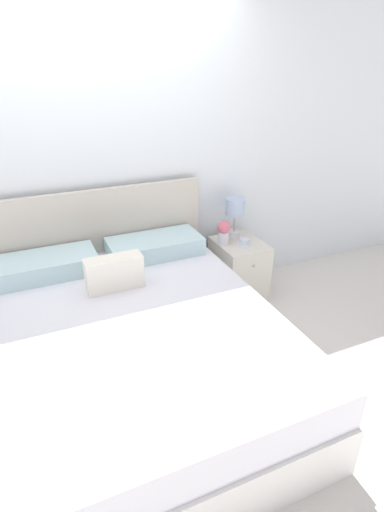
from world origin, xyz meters
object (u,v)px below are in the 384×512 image
Objects in this scene: table_lamp at (235,211)px; flower_vase at (224,231)px; teacup at (244,242)px; nightstand at (239,269)px; bed at (132,347)px.

table_lamp is 0.22m from flower_vase.
flower_vase is 0.20m from teacup.
table_lamp is (0.01, 0.13, 0.52)m from nightstand.
bed reaches higher than nightstand.
flower_vase is 1.67× the size of teacup.
teacup is at bearing -26.99° from flower_vase.
table_lamp is 0.29m from teacup.
bed is at bearing -151.19° from teacup.
teacup is at bearing -88.33° from table_lamp.
flower_vase is at bearing -148.97° from table_lamp.
table_lamp reaches higher than nightstand.
teacup is at bearing -77.07° from nightstand.
flower_vase is at bearing 153.01° from teacup.
table_lamp is 2.85× the size of teacup.
table_lamp is (1.21, 0.85, 0.48)m from bed.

